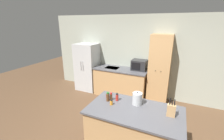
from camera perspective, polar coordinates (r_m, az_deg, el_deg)
The scene contains 13 objects.
wall_back at distance 4.84m, azimuth 15.03°, elevation 4.46°, with size 7.20×0.06×2.60m.
refrigerator at distance 5.43m, azimuth -9.37°, elevation 1.14°, with size 0.75×0.66×1.66m.
back_counter at distance 4.98m, azimuth 3.22°, elevation -4.62°, with size 1.73×0.69×0.93m.
pantry_cabinet at distance 4.60m, azimuth 17.58°, elevation 0.02°, with size 0.59×0.54×2.05m.
kitchen_island at distance 2.94m, azimuth 8.07°, elevation -22.38°, with size 1.61×0.89×0.94m.
microwave at distance 4.73m, azimuth 10.29°, elevation 1.88°, with size 0.45×0.38×0.32m.
knife_block at distance 2.60m, azimuth 21.62°, elevation -14.03°, with size 0.13×0.08×0.30m.
spice_bottle_tall_dark at distance 2.99m, azimuth -1.72°, elevation -9.79°, with size 0.06×0.06×0.09m.
spice_bottle_short_red at distance 2.86m, azimuth -1.60°, elevation -10.18°, with size 0.06×0.06×0.18m.
spice_bottle_amber_oil at distance 2.88m, azimuth 1.94°, elevation -10.31°, with size 0.05×0.05×0.15m.
spice_bottle_green_herb at distance 2.75m, azimuth -0.26°, elevation -12.28°, with size 0.05×0.05×0.10m.
spice_bottle_pale_salt at distance 2.88m, azimuth -0.36°, elevation -10.14°, with size 0.05×0.05×0.15m.
kettle at distance 2.78m, azimuth 9.59°, elevation -10.70°, with size 0.18×0.18×0.24m.
Camera 1 is at (0.73, -2.34, 2.36)m, focal length 24.00 mm.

